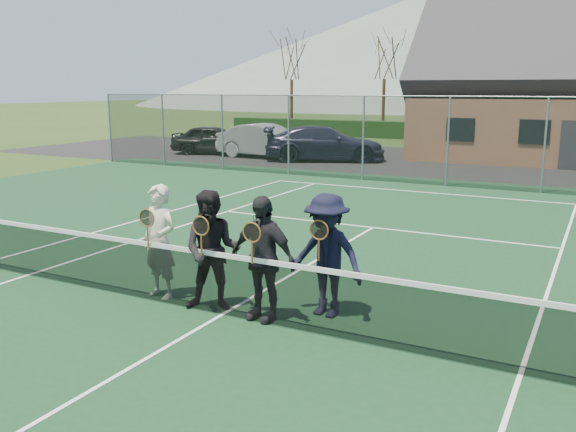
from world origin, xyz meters
The scene contains 18 objects.
ground centered at (0.00, 20.00, 0.00)m, with size 220.00×220.00×0.00m, color #284016.
court_surface centered at (0.00, 0.00, 0.01)m, with size 30.00×30.00×0.02m, color #14381E.
tarmac_carpark centered at (-4.00, 20.00, 0.01)m, with size 40.00×12.00×0.01m, color black.
hedge_row centered at (0.00, 32.00, 0.55)m, with size 40.00×1.20×1.10m, color black.
hill_west centered at (-25.00, 95.00, 9.00)m, with size 110.00×110.00×18.00m, color slate.
car_a centered at (-12.76, 18.37, 0.72)m, with size 1.71×4.25×1.45m, color black.
car_b centered at (-9.64, 18.18, 0.80)m, with size 1.68×4.83×1.59m, color #9B9FA4.
car_c centered at (-6.68, 18.33, 0.79)m, with size 2.21×5.43×1.58m, color #191831.
court_markings centered at (0.00, 0.00, 0.02)m, with size 11.03×23.83×0.01m.
tennis_net centered at (0.00, 0.00, 0.54)m, with size 11.68×0.08×1.10m.
perimeter_fence centered at (0.00, 13.50, 1.52)m, with size 30.07×0.07×3.02m.
tree_a centered at (-16.00, 33.00, 5.79)m, with size 3.20×3.20×7.77m.
tree_b centered at (-9.00, 33.00, 5.79)m, with size 3.20×3.20×7.77m.
tree_c centered at (2.00, 33.00, 5.79)m, with size 3.20×3.20×7.77m.
player_a centered at (-1.30, 0.23, 0.92)m, with size 0.72×0.55×1.80m.
player_b centered at (-0.27, 0.17, 0.92)m, with size 1.07×0.96×1.80m.
player_c centered at (0.59, 0.16, 0.92)m, with size 1.09×0.55×1.80m.
player_d centered at (1.33, 0.72, 0.92)m, with size 1.23×0.80×1.80m.
Camera 1 is at (4.77, -6.99, 3.28)m, focal length 38.00 mm.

